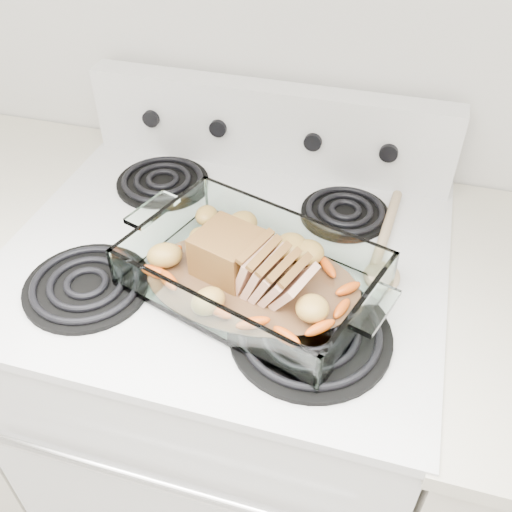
# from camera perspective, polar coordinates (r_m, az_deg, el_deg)

# --- Properties ---
(electric_range) EXTENTS (0.78, 0.70, 1.12)m
(electric_range) POSITION_cam_1_polar(r_m,az_deg,el_deg) (1.37, -2.35, -13.79)
(electric_range) COLOR silver
(electric_range) RESTS_ON ground
(baking_dish) EXTENTS (0.39, 0.26, 0.07)m
(baking_dish) POSITION_cam_1_polar(r_m,az_deg,el_deg) (0.93, -0.34, -2.08)
(baking_dish) COLOR white
(baking_dish) RESTS_ON electric_range
(pork_roast) EXTENTS (0.20, 0.10, 0.08)m
(pork_roast) POSITION_cam_1_polar(r_m,az_deg,el_deg) (0.92, -1.50, -0.71)
(pork_roast) COLOR brown
(pork_roast) RESTS_ON baking_dish
(roast_vegetables) EXTENTS (0.33, 0.18, 0.04)m
(roast_vegetables) POSITION_cam_1_polar(r_m,az_deg,el_deg) (0.95, 0.01, -0.42)
(roast_vegetables) COLOR #D45F1C
(roast_vegetables) RESTS_ON baking_dish
(wooden_spoon) EXTENTS (0.06, 0.29, 0.02)m
(wooden_spoon) POSITION_cam_1_polar(r_m,az_deg,el_deg) (1.03, 12.68, 0.18)
(wooden_spoon) COLOR tan
(wooden_spoon) RESTS_ON electric_range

